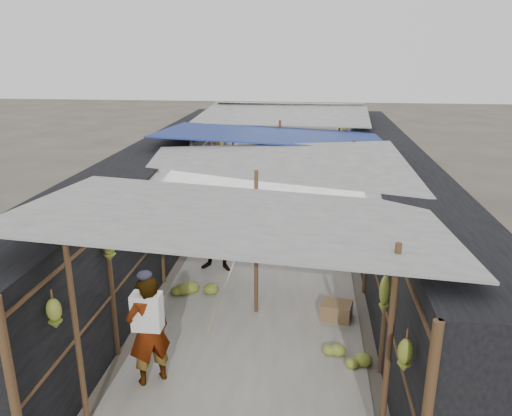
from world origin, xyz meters
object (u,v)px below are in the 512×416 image
at_px(vendor_seated, 337,192).
at_px(shopper_blue, 219,233).
at_px(black_basin, 338,214).
at_px(vendor_elderly, 149,331).
at_px(crate_near, 286,243).

bearing_deg(vendor_seated, shopper_blue, -34.84).
bearing_deg(shopper_blue, vendor_seated, 66.62).
xyz_separation_m(black_basin, shopper_blue, (-2.67, -3.79, 0.75)).
relative_size(black_basin, vendor_elderly, 0.37).
bearing_deg(vendor_seated, black_basin, -6.56).
bearing_deg(crate_near, black_basin, 53.69).
height_order(black_basin, vendor_elderly, vendor_elderly).
bearing_deg(black_basin, vendor_seated, 90.00).
distance_m(crate_near, black_basin, 2.80).
xyz_separation_m(black_basin, vendor_elderly, (-2.95, -7.58, 0.73)).
height_order(vendor_elderly, vendor_seated, vendor_elderly).
height_order(crate_near, vendor_seated, vendor_seated).
xyz_separation_m(crate_near, black_basin, (1.33, 2.46, -0.05)).
height_order(crate_near, vendor_elderly, vendor_elderly).
height_order(black_basin, vendor_seated, vendor_seated).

